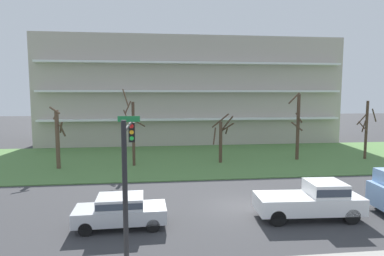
% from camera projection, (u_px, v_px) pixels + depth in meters
% --- Properties ---
extents(ground, '(160.00, 160.00, 0.00)m').
position_uv_depth(ground, '(242.00, 207.00, 18.81)').
color(ground, '#38383A').
extents(grass_lawn_strip, '(80.00, 16.00, 0.08)m').
position_uv_depth(grass_lawn_strip, '(204.00, 159.00, 32.63)').
color(grass_lawn_strip, '#547F42').
rests_on(grass_lawn_strip, ground).
extents(apartment_building, '(38.06, 12.52, 13.49)m').
position_uv_depth(apartment_building, '(189.00, 91.00, 45.52)').
color(apartment_building, '#B2A899').
rests_on(apartment_building, ground).
extents(tree_far_left, '(1.07, 1.15, 5.43)m').
position_uv_depth(tree_far_left, '(58.00, 137.00, 27.96)').
color(tree_far_left, brown).
rests_on(tree_far_left, ground).
extents(tree_left, '(2.00, 1.79, 6.88)m').
position_uv_depth(tree_left, '(133.00, 130.00, 28.99)').
color(tree_left, '#4C3828').
rests_on(tree_left, ground).
extents(tree_center, '(2.01, 1.81, 4.63)m').
position_uv_depth(tree_center, '(221.00, 138.00, 30.53)').
color(tree_center, '#4C3828').
rests_on(tree_center, ground).
extents(tree_right, '(1.34, 1.71, 6.59)m').
position_uv_depth(tree_right, '(298.00, 126.00, 31.69)').
color(tree_right, '#4C3828').
rests_on(tree_right, ground).
extents(tree_far_right, '(1.65, 1.66, 5.78)m').
position_uv_depth(tree_far_right, '(366.00, 129.00, 32.07)').
color(tree_far_right, '#4C3828').
rests_on(tree_far_right, ground).
extents(pickup_white_center_left, '(5.50, 2.29, 1.95)m').
position_uv_depth(pickup_white_center_left, '(313.00, 199.00, 17.09)').
color(pickup_white_center_left, white).
rests_on(pickup_white_center_left, ground).
extents(sedan_silver_center_right, '(4.45, 1.92, 1.57)m').
position_uv_depth(sedan_silver_center_right, '(121.00, 210.00, 15.97)').
color(sedan_silver_center_right, '#B7BABF').
rests_on(sedan_silver_center_right, ground).
extents(traffic_signal_mast, '(0.90, 4.48, 5.63)m').
position_uv_depth(traffic_signal_mast, '(128.00, 163.00, 12.72)').
color(traffic_signal_mast, black).
rests_on(traffic_signal_mast, ground).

